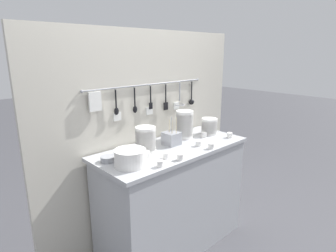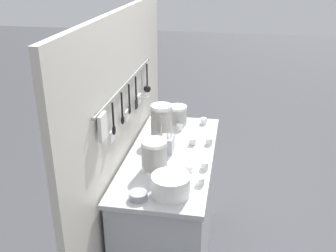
% 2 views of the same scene
% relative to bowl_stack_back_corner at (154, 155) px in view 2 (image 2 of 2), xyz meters
% --- Properties ---
extents(counter, '(1.36, 0.59, 0.95)m').
position_rel_bowl_stack_back_corner_xyz_m(counter, '(0.24, -0.07, -0.57)').
color(counter, '#ADAFB5').
rests_on(counter, ground).
extents(back_wall, '(2.16, 0.11, 1.91)m').
position_rel_bowl_stack_back_corner_xyz_m(back_wall, '(0.24, 0.26, -0.09)').
color(back_wall, beige).
rests_on(back_wall, ground).
extents(bowl_stack_back_corner, '(0.16, 0.16, 0.20)m').
position_rel_bowl_stack_back_corner_xyz_m(bowl_stack_back_corner, '(0.00, 0.00, 0.00)').
color(bowl_stack_back_corner, white).
rests_on(bowl_stack_back_corner, counter).
extents(bowl_stack_short_front, '(0.15, 0.15, 0.15)m').
position_rel_bowl_stack_back_corner_xyz_m(bowl_stack_short_front, '(0.76, -0.03, -0.03)').
color(bowl_stack_short_front, white).
rests_on(bowl_stack_short_front, counter).
extents(bowl_stack_wide_centre, '(0.16, 0.16, 0.25)m').
position_rel_bowl_stack_back_corner_xyz_m(bowl_stack_wide_centre, '(0.50, 0.05, 0.03)').
color(bowl_stack_wide_centre, white).
rests_on(bowl_stack_wide_centre, counter).
extents(plate_stack, '(0.23, 0.23, 0.12)m').
position_rel_bowl_stack_back_corner_xyz_m(plate_stack, '(-0.26, -0.15, -0.04)').
color(plate_stack, white).
rests_on(plate_stack, counter).
extents(steel_mixing_bowl, '(0.11, 0.11, 0.04)m').
position_rel_bowl_stack_back_corner_xyz_m(steel_mixing_bowl, '(-0.34, 0.02, -0.08)').
color(steel_mixing_bowl, '#93969E').
rests_on(steel_mixing_bowl, counter).
extents(cutlery_caddy, '(0.13, 0.13, 0.24)m').
position_rel_bowl_stack_back_corner_xyz_m(cutlery_caddy, '(0.27, -0.01, -0.05)').
color(cutlery_caddy, '#93969E').
rests_on(cutlery_caddy, counter).
extents(cup_edge_near, '(0.05, 0.05, 0.05)m').
position_rel_bowl_stack_back_corner_xyz_m(cup_edge_near, '(0.81, -0.24, -0.08)').
color(cup_edge_near, white).
rests_on(cup_edge_near, counter).
extents(cup_back_left, '(0.05, 0.05, 0.05)m').
position_rel_bowl_stack_back_corner_xyz_m(cup_back_left, '(0.44, -0.31, -0.08)').
color(cup_back_left, white).
rests_on(cup_back_left, counter).
extents(cup_centre, '(0.05, 0.05, 0.05)m').
position_rel_bowl_stack_back_corner_xyz_m(cup_centre, '(0.07, -0.31, -0.08)').
color(cup_centre, white).
rests_on(cup_centre, counter).
extents(cup_beside_plates, '(0.05, 0.05, 0.05)m').
position_rel_bowl_stack_back_corner_xyz_m(cup_beside_plates, '(0.41, -0.20, -0.08)').
color(cup_beside_plates, white).
rests_on(cup_beside_plates, counter).
extents(cup_by_caddy, '(0.05, 0.05, 0.05)m').
position_rel_bowl_stack_back_corner_xyz_m(cup_by_caddy, '(-0.12, -0.31, -0.08)').
color(cup_by_caddy, white).
rests_on(cup_by_caddy, counter).
extents(cup_mid_row, '(0.05, 0.05, 0.05)m').
position_rel_bowl_stack_back_corner_xyz_m(cup_mid_row, '(0.64, -0.06, -0.08)').
color(cup_mid_row, white).
rests_on(cup_mid_row, counter).
extents(cup_front_left, '(0.05, 0.05, 0.05)m').
position_rel_bowl_stack_back_corner_xyz_m(cup_front_left, '(-0.07, -0.10, -0.08)').
color(cup_front_left, white).
rests_on(cup_front_left, counter).
extents(cup_back_right, '(0.05, 0.05, 0.05)m').
position_rel_bowl_stack_back_corner_xyz_m(cup_back_right, '(0.01, -0.22, -0.08)').
color(cup_back_right, white).
rests_on(cup_back_right, counter).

